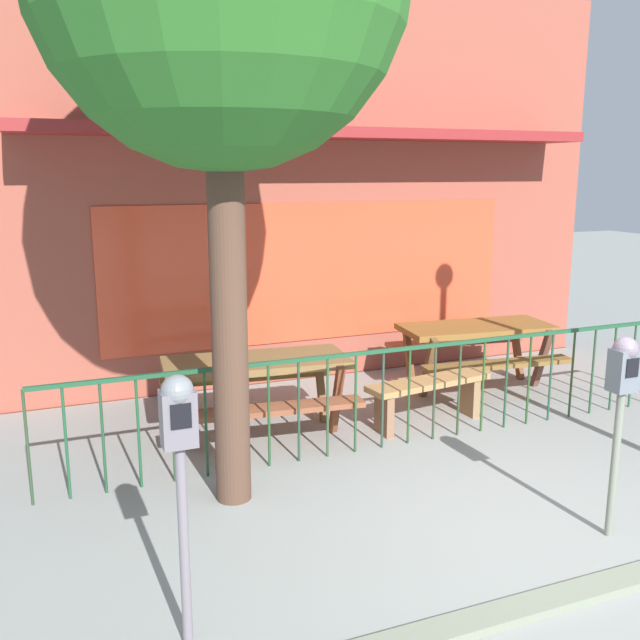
# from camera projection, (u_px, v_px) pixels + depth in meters

# --- Properties ---
(ground) EXTENTS (40.00, 40.00, 0.00)m
(ground) POSITION_uv_depth(u_px,v_px,m) (557.00, 550.00, 4.86)
(ground) COLOR gray
(pub_storefront) EXTENTS (8.01, 1.24, 4.82)m
(pub_storefront) POSITION_uv_depth(u_px,v_px,m) (308.00, 185.00, 8.64)
(pub_storefront) COLOR #5D2618
(pub_storefront) RESTS_ON ground
(patio_fence_front) EXTENTS (6.75, 0.04, 0.97)m
(patio_fence_front) POSITION_uv_depth(u_px,v_px,m) (409.00, 378.00, 6.63)
(patio_fence_front) COLOR #1C4D2F
(patio_fence_front) RESTS_ON ground
(picnic_table_left) EXTENTS (1.93, 1.53, 0.79)m
(picnic_table_left) POSITION_uv_depth(u_px,v_px,m) (257.00, 375.00, 6.89)
(picnic_table_left) COLOR brown
(picnic_table_left) RESTS_ON ground
(picnic_table_right) EXTENTS (1.94, 1.55, 0.79)m
(picnic_table_right) POSITION_uv_depth(u_px,v_px,m) (476.00, 338.00, 8.38)
(picnic_table_right) COLOR brown
(picnic_table_right) RESTS_ON ground
(patio_bench) EXTENTS (1.43, 0.52, 0.48)m
(patio_bench) POSITION_uv_depth(u_px,v_px,m) (429.00, 391.00, 7.22)
(patio_bench) COLOR #A27946
(patio_bench) RESTS_ON ground
(parking_meter_near) EXTENTS (0.18, 0.17, 1.56)m
(parking_meter_near) POSITION_uv_depth(u_px,v_px,m) (179.00, 440.00, 3.66)
(parking_meter_near) COLOR slate
(parking_meter_near) RESTS_ON ground
(parking_meter_far) EXTENTS (0.18, 0.17, 1.47)m
(parking_meter_far) POSITION_uv_depth(u_px,v_px,m) (622.00, 384.00, 4.83)
(parking_meter_far) COLOR gray
(parking_meter_far) RESTS_ON ground
(curb_edge) EXTENTS (11.22, 0.20, 0.11)m
(curb_edge) POSITION_uv_depth(u_px,v_px,m) (609.00, 588.00, 4.43)
(curb_edge) COLOR gray
(curb_edge) RESTS_ON ground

